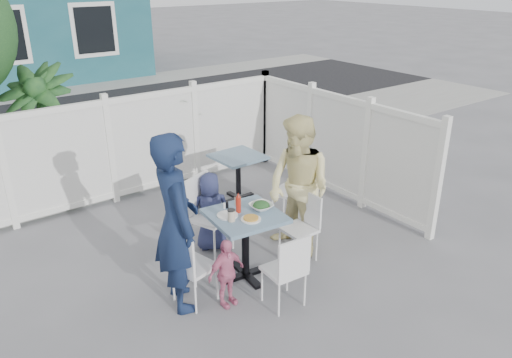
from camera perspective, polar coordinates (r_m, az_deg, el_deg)
ground at (r=6.05m, az=-7.84°, el=-10.60°), size 80.00×80.00×0.00m
near_sidewalk at (r=9.22m, az=-19.51°, el=0.50°), size 24.00×2.60×0.01m
street at (r=12.65m, az=-24.84°, el=5.60°), size 24.00×5.00×0.01m
fence_back at (r=7.73m, az=-16.28°, el=2.85°), size 5.86×0.08×1.60m
fence_right at (r=7.79m, az=9.15°, el=3.65°), size 0.08×3.66×1.60m
potted_shrub_a at (r=8.10m, az=-23.32°, el=4.60°), size 1.63×1.63×2.06m
potted_shrub_b at (r=8.82m, az=-8.95°, el=5.45°), size 1.56×1.63×1.42m
main_table at (r=5.62m, az=-1.23°, el=-5.69°), size 0.84×0.84×0.81m
spare_table at (r=7.55m, az=-2.06°, el=1.54°), size 0.71×0.71×0.73m
chair_left at (r=5.28m, az=-7.70°, el=-9.45°), size 0.46×0.47×0.87m
chair_right at (r=6.08m, az=5.43°, el=-4.89°), size 0.37×0.39×0.85m
chair_back at (r=6.19m, az=-5.83°, el=-3.42°), size 0.58×0.58×1.00m
chair_near at (r=5.20m, az=3.69°, el=-9.96°), size 0.41×0.40×0.86m
chair_spare at (r=6.93m, az=4.36°, el=-0.98°), size 0.52×0.52×0.89m
man at (r=5.10m, az=-9.10°, el=-4.98°), size 0.60×0.78×1.91m
woman at (r=6.03m, az=4.91°, el=-1.00°), size 0.73×0.90×1.76m
boy at (r=6.28m, az=-5.18°, el=-3.73°), size 0.59×0.50×1.02m
toddler at (r=5.30m, az=-3.43°, el=-10.68°), size 0.47×0.23×0.78m
plate_main at (r=5.41m, az=-0.59°, el=-4.61°), size 0.22×0.22×0.01m
plate_side at (r=5.50m, az=-3.28°, el=-4.16°), size 0.23×0.23×0.02m
salad_bowl at (r=5.63m, az=0.61°, el=-3.16°), size 0.26×0.26×0.06m
coffee_cup_a at (r=5.37m, az=-2.84°, el=-4.21°), size 0.08×0.08×0.12m
coffee_cup_b at (r=5.72m, az=-2.08°, el=-2.49°), size 0.08×0.08×0.11m
ketchup_bottle at (r=5.54m, az=-2.03°, el=-2.95°), size 0.06×0.06×0.19m
salt_shaker at (r=5.66m, az=-3.65°, el=-3.08°), size 0.03×0.03×0.06m
pepper_shaker at (r=5.66m, az=-3.32°, el=-2.98°), size 0.03×0.03×0.08m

